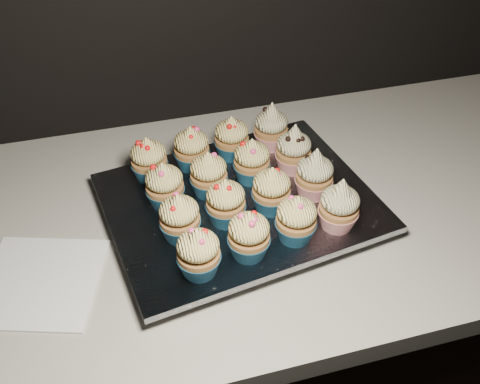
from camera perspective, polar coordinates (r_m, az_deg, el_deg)
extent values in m
cube|color=black|center=(1.31, 4.25, -15.98)|extent=(2.40, 0.60, 0.86)
cube|color=beige|center=(0.97, 5.54, -1.25)|extent=(2.44, 0.64, 0.04)
cube|color=white|center=(0.86, -20.57, -8.94)|extent=(0.22, 0.22, 0.00)
cube|color=black|center=(0.91, 0.00, -1.86)|extent=(0.44, 0.36, 0.02)
cube|color=silver|center=(0.90, 0.00, -1.06)|extent=(0.48, 0.40, 0.01)
cone|color=navy|center=(0.77, -4.35, -7.63)|extent=(0.06, 0.06, 0.03)
ellipsoid|color=#FDE380|center=(0.74, -4.50, -5.70)|extent=(0.06, 0.06, 0.04)
cone|color=#FDE380|center=(0.73, -4.59, -4.45)|extent=(0.03, 0.03, 0.02)
cone|color=navy|center=(0.79, 0.94, -5.81)|extent=(0.06, 0.06, 0.03)
ellipsoid|color=#FDE380|center=(0.77, 0.97, -3.86)|extent=(0.06, 0.06, 0.04)
cone|color=#FDE380|center=(0.75, 0.99, -2.61)|extent=(0.03, 0.03, 0.02)
cone|color=navy|center=(0.82, 5.91, -4.07)|extent=(0.06, 0.06, 0.03)
ellipsoid|color=#FDE380|center=(0.80, 6.09, -2.13)|extent=(0.06, 0.06, 0.04)
cone|color=#FDE380|center=(0.78, 6.21, -0.90)|extent=(0.03, 0.03, 0.02)
cone|color=#B01819|center=(0.85, 10.33, -2.74)|extent=(0.06, 0.06, 0.03)
ellipsoid|color=beige|center=(0.82, 10.64, -0.83)|extent=(0.06, 0.06, 0.04)
cone|color=beige|center=(0.81, 10.88, 0.66)|extent=(0.03, 0.03, 0.03)
cone|color=navy|center=(0.82, -6.34, -3.90)|extent=(0.06, 0.06, 0.03)
ellipsoid|color=#FDE380|center=(0.80, -6.54, -1.97)|extent=(0.06, 0.06, 0.04)
cone|color=#FDE380|center=(0.78, -6.66, -0.73)|extent=(0.03, 0.03, 0.02)
cone|color=navy|center=(0.84, -1.51, -2.25)|extent=(0.06, 0.06, 0.03)
ellipsoid|color=#FDE380|center=(0.82, -1.55, -0.31)|extent=(0.06, 0.06, 0.04)
cone|color=#FDE380|center=(0.80, -1.58, 0.92)|extent=(0.03, 0.03, 0.02)
cone|color=navy|center=(0.87, 3.31, -0.95)|extent=(0.06, 0.06, 0.03)
ellipsoid|color=#FDE380|center=(0.84, 3.41, 0.98)|extent=(0.06, 0.06, 0.04)
cone|color=#FDE380|center=(0.83, 3.47, 2.20)|extent=(0.03, 0.03, 0.02)
cone|color=#B01819|center=(0.90, 7.80, 0.57)|extent=(0.06, 0.06, 0.03)
ellipsoid|color=beige|center=(0.88, 8.02, 2.47)|extent=(0.06, 0.06, 0.04)
cone|color=beige|center=(0.86, 8.19, 3.93)|extent=(0.03, 0.03, 0.03)
cone|color=navy|center=(0.88, -7.90, -0.46)|extent=(0.06, 0.06, 0.03)
ellipsoid|color=#FDE380|center=(0.86, -8.13, 1.45)|extent=(0.06, 0.06, 0.04)
cone|color=#FDE380|center=(0.84, -8.27, 2.65)|extent=(0.03, 0.03, 0.02)
cone|color=navy|center=(0.90, -3.30, 0.73)|extent=(0.06, 0.06, 0.03)
ellipsoid|color=#FDE380|center=(0.87, -3.40, 2.63)|extent=(0.06, 0.06, 0.04)
cone|color=#FDE380|center=(0.86, -3.46, 3.84)|extent=(0.03, 0.03, 0.02)
cone|color=navy|center=(0.92, 1.25, 2.18)|extent=(0.06, 0.06, 0.03)
ellipsoid|color=#FDE380|center=(0.90, 1.28, 4.07)|extent=(0.06, 0.06, 0.04)
cone|color=#FDE380|center=(0.89, 1.30, 5.26)|extent=(0.03, 0.03, 0.02)
cone|color=#B01819|center=(0.95, 5.63, 3.24)|extent=(0.06, 0.06, 0.03)
ellipsoid|color=beige|center=(0.93, 5.78, 5.10)|extent=(0.06, 0.06, 0.04)
cone|color=beige|center=(0.91, 5.90, 6.52)|extent=(0.03, 0.03, 0.03)
cone|color=navy|center=(0.94, -9.53, 2.29)|extent=(0.06, 0.06, 0.03)
ellipsoid|color=#FDE380|center=(0.92, -9.79, 4.15)|extent=(0.06, 0.06, 0.04)
cone|color=#FDE380|center=(0.90, -9.95, 5.32)|extent=(0.03, 0.03, 0.02)
cone|color=navy|center=(0.96, -5.10, 3.51)|extent=(0.06, 0.06, 0.03)
ellipsoid|color=#FDE380|center=(0.93, -5.24, 5.37)|extent=(0.06, 0.06, 0.04)
cone|color=#FDE380|center=(0.92, -5.33, 6.53)|extent=(0.03, 0.03, 0.02)
cone|color=navy|center=(0.98, -0.88, 4.66)|extent=(0.06, 0.06, 0.03)
ellipsoid|color=#FDE380|center=(0.96, -0.90, 6.50)|extent=(0.06, 0.06, 0.04)
cone|color=#FDE380|center=(0.94, -0.92, 7.65)|extent=(0.03, 0.03, 0.02)
cone|color=#B01819|center=(1.00, 3.28, 5.66)|extent=(0.06, 0.06, 0.03)
ellipsoid|color=beige|center=(0.98, 3.37, 7.47)|extent=(0.06, 0.06, 0.04)
cone|color=beige|center=(0.97, 3.43, 8.85)|extent=(0.03, 0.03, 0.03)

